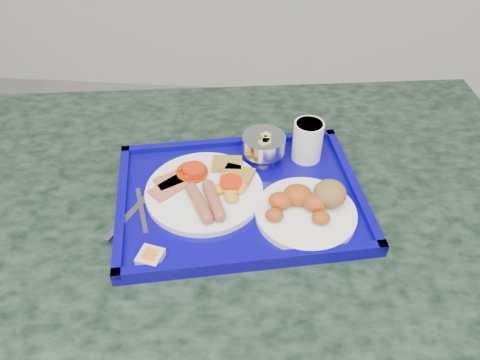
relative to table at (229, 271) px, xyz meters
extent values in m
cylinder|color=gray|center=(0.00, 0.00, -0.21)|extent=(0.12, 0.12, 0.75)
cube|color=black|center=(0.00, 0.00, 0.19)|extent=(1.44, 1.07, 0.04)
cube|color=#08027C|center=(0.02, 0.01, 0.22)|extent=(0.53, 0.44, 0.02)
cube|color=#08027C|center=(-0.01, 0.17, 0.23)|extent=(0.46, 0.12, 0.01)
cube|color=#08027C|center=(0.06, -0.15, 0.23)|extent=(0.46, 0.12, 0.01)
cube|color=#08027C|center=(0.24, 0.06, 0.23)|extent=(0.09, 0.34, 0.01)
cube|color=#08027C|center=(-0.20, -0.04, 0.23)|extent=(0.09, 0.34, 0.01)
cylinder|color=white|center=(-0.05, 0.01, 0.24)|extent=(0.23, 0.23, 0.01)
cube|color=#D46E54|center=(-0.11, 0.03, 0.24)|extent=(0.09, 0.08, 0.01)
cube|color=#D46E54|center=(-0.11, 0.01, 0.24)|extent=(0.08, 0.09, 0.01)
cylinder|color=#A63106|center=(-0.08, 0.05, 0.25)|extent=(0.06, 0.06, 0.01)
sphere|color=#A63106|center=(-0.05, 0.05, 0.25)|extent=(0.01, 0.01, 0.01)
sphere|color=#A63106|center=(-0.06, 0.06, 0.25)|extent=(0.01, 0.01, 0.01)
sphere|color=#A63106|center=(-0.08, 0.07, 0.25)|extent=(0.01, 0.01, 0.01)
sphere|color=#A63106|center=(-0.06, 0.05, 0.25)|extent=(0.01, 0.01, 0.01)
sphere|color=#A63106|center=(-0.09, 0.05, 0.25)|extent=(0.01, 0.01, 0.01)
sphere|color=#A63106|center=(-0.08, 0.06, 0.25)|extent=(0.01, 0.01, 0.01)
sphere|color=#A63106|center=(-0.08, 0.03, 0.25)|extent=(0.01, 0.01, 0.01)
sphere|color=#A63106|center=(-0.06, 0.06, 0.25)|extent=(0.01, 0.01, 0.01)
sphere|color=#A63106|center=(-0.07, 0.07, 0.25)|extent=(0.01, 0.01, 0.01)
sphere|color=#A63106|center=(-0.10, 0.05, 0.25)|extent=(0.01, 0.01, 0.01)
sphere|color=#A63106|center=(-0.07, 0.05, 0.25)|extent=(0.01, 0.01, 0.01)
sphere|color=#A63106|center=(-0.08, 0.03, 0.25)|extent=(0.01, 0.01, 0.01)
sphere|color=#A63106|center=(-0.06, 0.04, 0.25)|extent=(0.01, 0.01, 0.01)
sphere|color=#A63106|center=(-0.06, 0.07, 0.25)|extent=(0.01, 0.01, 0.01)
cube|color=#AA7D2A|center=(-0.01, 0.08, 0.25)|extent=(0.06, 0.05, 0.01)
cube|color=#AA7D2A|center=(0.02, 0.05, 0.25)|extent=(0.07, 0.06, 0.01)
cylinder|color=brown|center=(-0.05, -0.04, 0.25)|extent=(0.06, 0.09, 0.02)
cylinder|color=brown|center=(-0.02, -0.03, 0.25)|extent=(0.05, 0.09, 0.02)
ellipsoid|color=gold|center=(0.00, 0.00, 0.25)|extent=(0.03, 0.03, 0.02)
ellipsoid|color=gold|center=(0.02, 0.01, 0.25)|extent=(0.03, 0.03, 0.02)
ellipsoid|color=gold|center=(0.01, 0.00, 0.25)|extent=(0.03, 0.03, 0.02)
ellipsoid|color=gold|center=(0.02, 0.02, 0.25)|extent=(0.03, 0.03, 0.02)
ellipsoid|color=gold|center=(0.02, 0.01, 0.25)|extent=(0.02, 0.02, 0.01)
ellipsoid|color=gold|center=(0.01, -0.02, 0.25)|extent=(0.03, 0.03, 0.02)
ellipsoid|color=gold|center=(0.01, 0.03, 0.25)|extent=(0.03, 0.03, 0.02)
ellipsoid|color=gold|center=(0.01, -0.01, 0.25)|extent=(0.02, 0.02, 0.01)
ellipsoid|color=gold|center=(0.01, -0.02, 0.25)|extent=(0.02, 0.02, 0.01)
ellipsoid|color=gold|center=(0.01, 0.01, 0.25)|extent=(0.02, 0.02, 0.01)
ellipsoid|color=gold|center=(-0.02, 0.00, 0.25)|extent=(0.02, 0.02, 0.02)
cylinder|color=#BC1C05|center=(-0.07, 0.05, 0.26)|extent=(0.04, 0.04, 0.01)
cylinder|color=#BC1C05|center=(0.01, 0.01, 0.26)|extent=(0.04, 0.04, 0.01)
cylinder|color=white|center=(0.15, -0.03, 0.24)|extent=(0.19, 0.19, 0.01)
ellipsoid|color=#B24914|center=(0.17, -0.06, 0.25)|extent=(0.03, 0.03, 0.02)
ellipsoid|color=#B24914|center=(0.16, -0.03, 0.26)|extent=(0.04, 0.04, 0.03)
ellipsoid|color=#B24914|center=(0.13, -0.01, 0.26)|extent=(0.06, 0.05, 0.04)
ellipsoid|color=#B24914|center=(0.10, -0.03, 0.26)|extent=(0.04, 0.04, 0.03)
ellipsoid|color=#B24914|center=(0.09, -0.06, 0.25)|extent=(0.03, 0.03, 0.02)
ellipsoid|color=brown|center=(0.19, -0.01, 0.27)|extent=(0.06, 0.06, 0.05)
cylinder|color=#BEBEC0|center=(0.06, 0.13, 0.23)|extent=(0.06, 0.06, 0.01)
cylinder|color=#BEBEC0|center=(0.06, 0.13, 0.24)|extent=(0.02, 0.02, 0.02)
cylinder|color=#BEBEC0|center=(0.06, 0.13, 0.27)|extent=(0.09, 0.09, 0.04)
cube|color=#D8CE52|center=(0.07, 0.11, 0.28)|extent=(0.02, 0.02, 0.01)
cube|color=#D8CE52|center=(0.07, 0.12, 0.28)|extent=(0.02, 0.02, 0.01)
cube|color=#D8CE52|center=(0.06, 0.11, 0.28)|extent=(0.02, 0.02, 0.01)
cube|color=#D8CE52|center=(0.07, 0.13, 0.28)|extent=(0.02, 0.02, 0.01)
cylinder|color=white|center=(0.15, 0.14, 0.27)|extent=(0.06, 0.06, 0.09)
cylinder|color=#D3570B|center=(0.15, 0.14, 0.31)|extent=(0.05, 0.05, 0.01)
cube|color=#BEBEC0|center=(-0.16, -0.04, 0.23)|extent=(0.05, 0.11, 0.00)
ellipsoid|color=#BEBEC0|center=(-0.13, 0.03, 0.23)|extent=(0.04, 0.04, 0.01)
cube|color=#BEBEC0|center=(-0.17, -0.04, 0.23)|extent=(0.08, 0.17, 0.00)
cube|color=silver|center=(-0.11, -0.16, 0.24)|extent=(0.05, 0.05, 0.01)
cube|color=orange|center=(-0.11, -0.16, 0.24)|extent=(0.03, 0.03, 0.00)
camera|label=1|loc=(0.08, -0.64, 0.86)|focal=35.00mm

